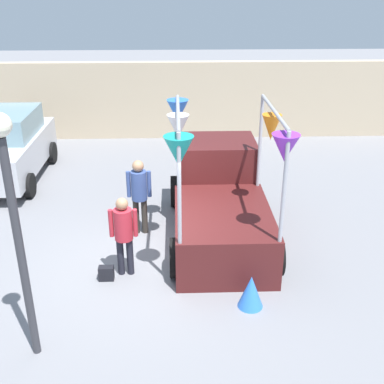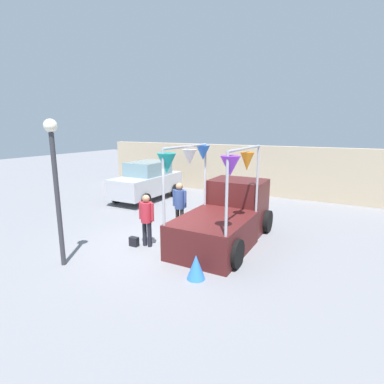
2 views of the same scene
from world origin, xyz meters
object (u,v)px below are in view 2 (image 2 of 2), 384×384
at_px(vendor_truck, 227,214).
at_px(person_vendor, 180,202).
at_px(folded_kite_bundle_azure, 196,267).
at_px(person_customer, 146,216).
at_px(street_lamp, 55,172).
at_px(handbag, 134,242).
at_px(parked_car, 147,181).

bearing_deg(vendor_truck, person_vendor, -178.87).
bearing_deg(vendor_truck, folded_kite_bundle_azure, -82.89).
relative_size(person_customer, folded_kite_bundle_azure, 2.65).
height_order(person_vendor, street_lamp, street_lamp).
distance_m(vendor_truck, person_vendor, 1.72).
height_order(person_customer, handbag, person_customer).
distance_m(street_lamp, folded_kite_bundle_azure, 4.14).
bearing_deg(person_customer, folded_kite_bundle_azure, -25.84).
bearing_deg(street_lamp, person_vendor, 69.78).
height_order(vendor_truck, folded_kite_bundle_azure, vendor_truck).
bearing_deg(person_customer, vendor_truck, 40.95).
distance_m(person_vendor, street_lamp, 4.17).
xyz_separation_m(parked_car, folded_kite_bundle_azure, (5.87, -5.96, -0.64)).
relative_size(handbag, street_lamp, 0.08).
height_order(parked_car, person_customer, parked_car).
distance_m(parked_car, person_customer, 6.08).
bearing_deg(vendor_truck, parked_car, 149.62).
relative_size(vendor_truck, parked_car, 1.03).
bearing_deg(street_lamp, person_customer, 60.50).
relative_size(vendor_truck, person_customer, 2.58).
distance_m(person_customer, person_vendor, 1.62).
relative_size(person_customer, person_vendor, 0.93).
bearing_deg(folded_kite_bundle_azure, parked_car, 134.52).
distance_m(parked_car, handbag, 6.10).
height_order(vendor_truck, person_customer, vendor_truck).
bearing_deg(parked_car, person_customer, -53.36).
distance_m(vendor_truck, handbag, 2.99).
xyz_separation_m(parked_car, street_lamp, (2.46, -6.95, 1.50)).
height_order(handbag, street_lamp, street_lamp).
xyz_separation_m(person_vendor, street_lamp, (-1.35, -3.68, 1.42)).
xyz_separation_m(street_lamp, folded_kite_bundle_azure, (3.40, 0.99, -2.15)).
relative_size(vendor_truck, folded_kite_bundle_azure, 6.84).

